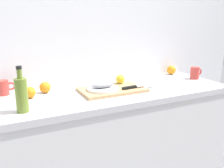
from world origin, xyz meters
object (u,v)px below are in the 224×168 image
coffee_mug_0 (195,73)px  orange_0 (171,70)px  cutting_board (112,90)px  coffee_mug_1 (4,88)px  olive_oil_bottle (21,94)px  white_plate (103,89)px  fish_fillet (103,85)px  chef_knife (136,87)px  lemon_0 (120,79)px

coffee_mug_0 → orange_0: (-0.06, 0.23, -0.01)m
cutting_board → orange_0: (0.72, 0.25, 0.03)m
coffee_mug_0 → coffee_mug_1: (-1.46, 0.20, -0.00)m
olive_oil_bottle → coffee_mug_0: (1.38, 0.18, -0.05)m
white_plate → fish_fillet: size_ratio=1.33×
chef_knife → cutting_board: bearing=153.3°
fish_fillet → olive_oil_bottle: bearing=-165.1°
white_plate → olive_oil_bottle: (-0.52, -0.14, 0.07)m
fish_fillet → chef_knife: 0.23m
orange_0 → chef_knife: bearing=-151.1°
chef_knife → orange_0: 0.65m
olive_oil_bottle → coffee_mug_0: bearing=7.2°
cutting_board → lemon_0: lemon_0 is taller
coffee_mug_1 → orange_0: bearing=1.2°
lemon_0 → coffee_mug_1: 0.80m
chef_knife → orange_0: bearing=23.8°
orange_0 → coffee_mug_0: bearing=-74.4°
fish_fillet → orange_0: size_ratio=2.01×
cutting_board → fish_fillet: size_ratio=2.75×
coffee_mug_0 → lemon_0: bearing=174.6°
fish_fillet → coffee_mug_1: coffee_mug_1 is taller
fish_fillet → orange_0: bearing=18.2°
chef_knife → olive_oil_bottle: (-0.75, -0.09, 0.07)m
olive_oil_bottle → coffee_mug_0: 1.39m
white_plate → orange_0: size_ratio=2.69×
white_plate → olive_oil_bottle: olive_oil_bottle is taller
lemon_0 → coffee_mug_1: coffee_mug_1 is taller
fish_fillet → lemon_0: lemon_0 is taller
fish_fillet → coffee_mug_0: (0.86, 0.04, -0.00)m
white_plate → fish_fillet: bearing=0.0°
cutting_board → olive_oil_bottle: (-0.59, -0.15, 0.09)m
fish_fillet → olive_oil_bottle: olive_oil_bottle is taller
cutting_board → orange_0: orange_0 is taller
white_plate → lemon_0: bearing=28.4°
coffee_mug_1 → orange_0: size_ratio=1.41×
white_plate → coffee_mug_0: coffee_mug_0 is taller
white_plate → lemon_0: lemon_0 is taller
fish_fillet → coffee_mug_1: bearing=158.8°
fish_fillet → coffee_mug_1: 0.65m
lemon_0 → olive_oil_bottle: (-0.71, -0.24, 0.04)m
lemon_0 → coffee_mug_0: coffee_mug_0 is taller
cutting_board → coffee_mug_1: 0.71m
lemon_0 → orange_0: 0.63m
coffee_mug_1 → olive_oil_bottle: bearing=-77.8°
chef_knife → coffee_mug_1: (-0.83, 0.29, 0.02)m
white_plate → orange_0: 0.84m
cutting_board → coffee_mug_1: bearing=161.6°
coffee_mug_1 → orange_0: coffee_mug_1 is taller
chef_knife → coffee_mug_0: bearing=2.9°
chef_knife → coffee_mug_0: (0.63, 0.09, 0.02)m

